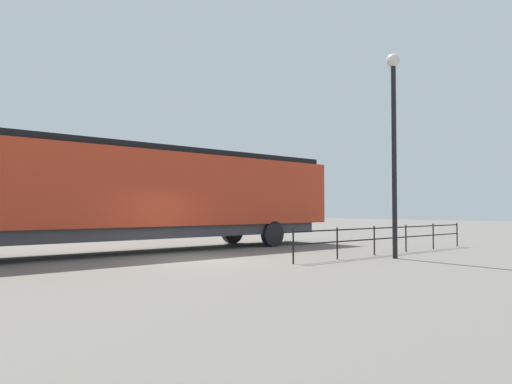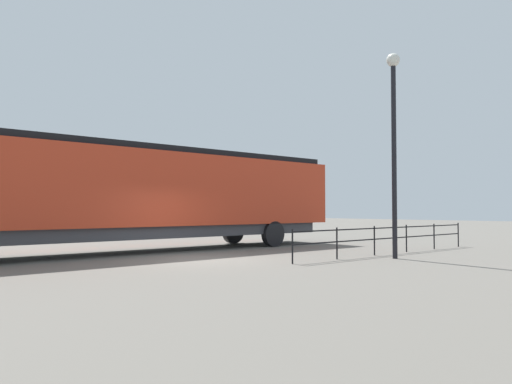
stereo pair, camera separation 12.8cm
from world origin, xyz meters
name	(u,v)px [view 2 (the right image)]	position (x,y,z in m)	size (l,w,h in m)	color
ground_plane	(199,260)	(0.00, 0.00, 0.00)	(120.00, 120.00, 0.00)	#666059
locomotive	(148,193)	(-3.82, 0.28, 2.25)	(3.06, 18.23, 3.98)	red
lamp_post	(394,125)	(3.94, 5.03, 4.40)	(0.45, 0.45, 6.80)	black
platform_fence	(391,235)	(2.84, 6.49, 0.68)	(0.05, 10.30, 1.03)	black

